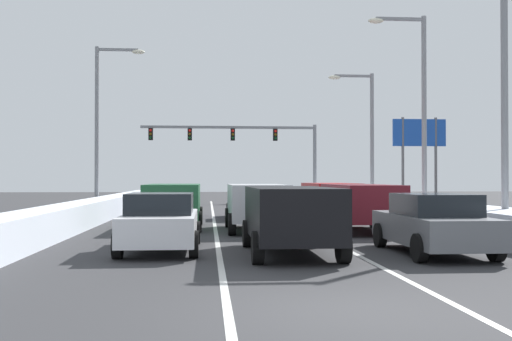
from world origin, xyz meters
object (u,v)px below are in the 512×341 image
Objects in this scene: sedan_gray_right_lane_nearest at (433,223)px; suv_red_right_lane_third at (330,197)px; sedan_tan_center_lane_third at (249,202)px; sedan_navy_left_lane_third at (175,202)px; street_lamp_right_far at (366,128)px; traffic_light_gantry at (249,141)px; sedan_white_left_lane_nearest at (161,222)px; roadside_sign_right at (419,142)px; suv_silver_center_lane_second at (257,203)px; street_lamp_right_near at (494,66)px; street_lamp_left_mid at (103,115)px; suv_black_center_lane_nearest at (290,214)px; suv_maroon_right_lane_second at (361,203)px; suv_green_left_lane_second at (174,201)px; street_lamp_right_mid at (417,100)px.

sedan_gray_right_lane_nearest is 0.92× the size of suv_red_right_lane_third.
suv_red_right_lane_third reaches higher than sedan_tan_center_lane_third.
street_lamp_right_far reaches higher than sedan_navy_left_lane_third.
traffic_light_gantry reaches higher than sedan_navy_left_lane_third.
sedan_white_left_lane_nearest is 23.58m from roadside_sign_right.
sedan_tan_center_lane_third is (0.17, 6.73, -0.25)m from suv_silver_center_lane_second.
traffic_light_gantry is at bearing 101.10° from street_lamp_right_near.
street_lamp_right_near is 1.03× the size of street_lamp_left_mid.
street_lamp_right_far is at bearing 59.51° from suv_silver_center_lane_second.
street_lamp_right_far reaches higher than sedan_white_left_lane_nearest.
street_lamp_right_near reaches higher than traffic_light_gantry.
street_lamp_left_mid is (-7.66, 18.05, 4.30)m from suv_black_center_lane_nearest.
sedan_tan_center_lane_third is at bearing 125.55° from street_lamp_right_near.
suv_maroon_right_lane_second is at bearing -49.50° from sedan_navy_left_lane_third.
roadside_sign_right is at bearing 40.37° from suv_green_left_lane_second.
roadside_sign_right is (6.86, 7.41, 3.00)m from suv_red_right_lane_third.
suv_black_center_lane_nearest is 33.26m from traffic_light_gantry.
sedan_gray_right_lane_nearest is 14.23m from sedan_tan_center_lane_third.
street_lamp_right_far reaches higher than sedan_tan_center_lane_third.
sedan_white_left_lane_nearest is at bearing -119.46° from street_lamp_right_far.
suv_black_center_lane_nearest is (-3.38, -6.18, 0.00)m from suv_maroon_right_lane_second.
suv_silver_center_lane_second is at bearing 92.44° from suv_black_center_lane_nearest.
suv_red_right_lane_third reaches higher than sedan_gray_right_lane_nearest.
suv_maroon_right_lane_second is at bearing 37.94° from sedan_white_left_lane_nearest.
street_lamp_right_mid is 16.37m from street_lamp_left_mid.
sedan_gray_right_lane_nearest is 0.92× the size of suv_silver_center_lane_second.
suv_silver_center_lane_second is 17.19m from roadside_sign_right.
street_lamp_right_mid is (3.71, -1.09, 4.40)m from suv_red_right_lane_third.
roadside_sign_right is (6.88, 20.11, 3.25)m from sedan_gray_right_lane_nearest.
street_lamp_right_near is at bearing 13.86° from sedan_white_left_lane_nearest.
sedan_navy_left_lane_third is 15.44m from roadside_sign_right.
suv_green_left_lane_second is 18.34m from roadside_sign_right.
street_lamp_right_near is at bearing -44.66° from street_lamp_left_mid.
sedan_tan_center_lane_third is (-0.12, 13.53, -0.25)m from suv_black_center_lane_nearest.
street_lamp_right_far is 0.88× the size of street_lamp_left_mid.
sedan_gray_right_lane_nearest and sedan_white_left_lane_nearest have the same top height.
sedan_tan_center_lane_third is (-3.69, 1.05, -0.25)m from suv_red_right_lane_third.
suv_silver_center_lane_second is at bearing -24.24° from suv_green_left_lane_second.
sedan_gray_right_lane_nearest is 0.49× the size of street_lamp_right_mid.
sedan_tan_center_lane_third is (-3.49, 7.36, -0.25)m from suv_maroon_right_lane_second.
sedan_tan_center_lane_third is at bearing -148.92° from roadside_sign_right.
street_lamp_left_mid is (-4.32, 9.87, 4.30)m from suv_green_left_lane_second.
street_lamp_right_far reaches higher than roadside_sign_right.
sedan_gray_right_lane_nearest is at bearing -58.42° from street_lamp_left_mid.
roadside_sign_right is at bearing 78.22° from street_lamp_right_near.
sedan_white_left_lane_nearest is 21.36m from street_lamp_right_far.
traffic_light_gantry is 30.04m from street_lamp_right_near.
street_lamp_right_near is at bearing -90.07° from street_lamp_right_far.
suv_green_left_lane_second is at bearing 112.25° from suv_black_center_lane_nearest.
suv_green_left_lane_second is (-3.23, -5.36, 0.25)m from sedan_tan_center_lane_third.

